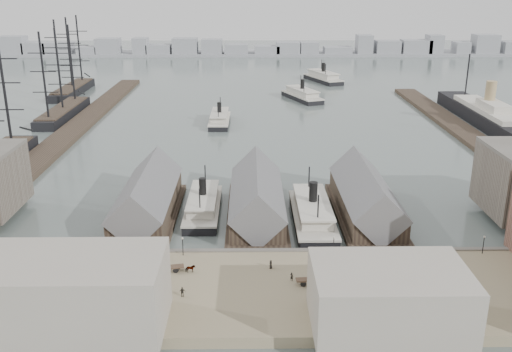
{
  "coord_description": "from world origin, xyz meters",
  "views": [
    {
      "loc": [
        -1.7,
        -109.56,
        53.79
      ],
      "look_at": [
        0.0,
        30.0,
        6.0
      ],
      "focal_mm": 40.0,
      "sensor_mm": 36.0,
      "label": 1
    }
  ],
  "objects_px": {
    "ferry_docked_west": "(203,205)",
    "horse_cart_center": "(186,268)",
    "ocean_steamer": "(488,116)",
    "horse_cart_left": "(5,266)",
    "horse_cart_right": "(314,281)"
  },
  "relations": [
    {
      "from": "horse_cart_left",
      "to": "ocean_steamer",
      "type": "bearing_deg",
      "value": -51.88
    },
    {
      "from": "horse_cart_left",
      "to": "ferry_docked_west",
      "type": "bearing_deg",
      "value": -50.29
    },
    {
      "from": "horse_cart_center",
      "to": "ferry_docked_west",
      "type": "bearing_deg",
      "value": -12.59
    },
    {
      "from": "ferry_docked_west",
      "to": "horse_cart_right",
      "type": "height_order",
      "value": "ferry_docked_west"
    },
    {
      "from": "ferry_docked_west",
      "to": "horse_cart_left",
      "type": "bearing_deg",
      "value": -137.59
    },
    {
      "from": "ocean_steamer",
      "to": "horse_cart_left",
      "type": "distance_m",
      "value": 185.15
    },
    {
      "from": "ferry_docked_west",
      "to": "horse_cart_center",
      "type": "height_order",
      "value": "ferry_docked_west"
    },
    {
      "from": "ferry_docked_west",
      "to": "horse_cart_right",
      "type": "relative_size",
      "value": 5.8
    },
    {
      "from": "horse_cart_left",
      "to": "horse_cart_right",
      "type": "distance_m",
      "value": 58.23
    },
    {
      "from": "ocean_steamer",
      "to": "horse_cart_left",
      "type": "xyz_separation_m",
      "value": [
        -140.1,
        -121.04,
        -0.97
      ]
    },
    {
      "from": "horse_cart_center",
      "to": "horse_cart_left",
      "type": "bearing_deg",
      "value": 76.22
    },
    {
      "from": "ocean_steamer",
      "to": "horse_cart_center",
      "type": "relative_size",
      "value": 17.53
    },
    {
      "from": "horse_cart_center",
      "to": "horse_cart_right",
      "type": "distance_m",
      "value": 24.03
    },
    {
      "from": "ocean_steamer",
      "to": "ferry_docked_west",
      "type": "bearing_deg",
      "value": -139.72
    },
    {
      "from": "ferry_docked_west",
      "to": "horse_cart_center",
      "type": "xyz_separation_m",
      "value": [
        -0.72,
        -33.52,
        0.55
      ]
    }
  ]
}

